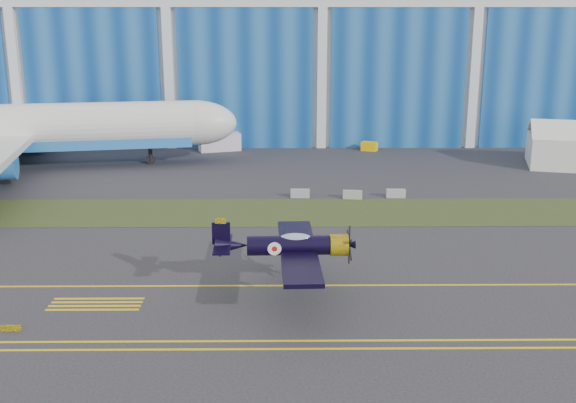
{
  "coord_description": "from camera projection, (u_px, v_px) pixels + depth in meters",
  "views": [
    {
      "loc": [
        -5.83,
        -48.99,
        17.72
      ],
      "look_at": [
        -5.33,
        1.82,
        4.29
      ],
      "focal_mm": 42.0,
      "sensor_mm": 36.0,
      "label": 1
    }
  ],
  "objects": [
    {
      "name": "ground",
      "position": [
        357.0,
        261.0,
        51.95
      ],
      "size": [
        260.0,
        260.0,
        0.0
      ],
      "primitive_type": "plane",
      "color": "#343238",
      "rests_on": "ground"
    },
    {
      "name": "grass_median",
      "position": [
        342.0,
        212.0,
        65.48
      ],
      "size": [
        260.0,
        10.0,
        0.02
      ],
      "primitive_type": "cube",
      "color": "#475128",
      "rests_on": "ground"
    },
    {
      "name": "hangar",
      "position": [
        315.0,
        40.0,
        117.52
      ],
      "size": [
        220.0,
        45.7,
        30.0
      ],
      "color": "silver",
      "rests_on": "ground"
    },
    {
      "name": "taxiway_centreline",
      "position": [
        365.0,
        285.0,
        47.11
      ],
      "size": [
        200.0,
        0.2,
        0.02
      ],
      "primitive_type": "cube",
      "color": "yellow",
      "rests_on": "ground"
    },
    {
      "name": "edge_line_near",
      "position": [
        385.0,
        349.0,
        37.93
      ],
      "size": [
        80.0,
        0.2,
        0.02
      ],
      "primitive_type": "cube",
      "color": "yellow",
      "rests_on": "ground"
    },
    {
      "name": "edge_line_far",
      "position": [
        383.0,
        340.0,
        38.9
      ],
      "size": [
        80.0,
        0.2,
        0.02
      ],
      "primitive_type": "cube",
      "color": "yellow",
      "rests_on": "ground"
    },
    {
      "name": "hold_short_ladder",
      "position": [
        96.0,
        304.0,
        43.95
      ],
      "size": [
        6.0,
        2.4,
        0.02
      ],
      "primitive_type": null,
      "color": "yellow",
      "rests_on": "ground"
    },
    {
      "name": "guard_board_left",
      "position": [
        11.0,
        328.0,
        40.1
      ],
      "size": [
        1.2,
        0.15,
        0.35
      ],
      "primitive_type": "cube",
      "color": "yellow",
      "rests_on": "ground"
    },
    {
      "name": "warbird",
      "position": [
        289.0,
        245.0,
        44.02
      ],
      "size": [
        10.8,
        12.91,
        3.74
      ],
      "rotation": [
        0.0,
        0.0,
        0.03
      ],
      "color": "black",
      "rests_on": "ground"
    },
    {
      "name": "shipping_container",
      "position": [
        220.0,
        142.0,
        96.84
      ],
      "size": [
        6.24,
        3.97,
        2.52
      ],
      "primitive_type": "cube",
      "rotation": [
        0.0,
        0.0,
        0.31
      ],
      "color": "silver",
      "rests_on": "ground"
    },
    {
      "name": "tug",
      "position": [
        369.0,
        146.0,
        97.01
      ],
      "size": [
        2.55,
        2.1,
        1.28
      ],
      "primitive_type": "cube",
      "rotation": [
        0.0,
        0.0,
        -0.39
      ],
      "color": "#FFC206",
      "rests_on": "ground"
    },
    {
      "name": "barrier_a",
      "position": [
        300.0,
        193.0,
        70.83
      ],
      "size": [
        2.02,
        0.68,
        0.9
      ],
      "primitive_type": "cube",
      "rotation": [
        0.0,
        0.0,
        -0.04
      ],
      "color": "#8B9C9A",
      "rests_on": "ground"
    },
    {
      "name": "barrier_b",
      "position": [
        353.0,
        195.0,
        70.28
      ],
      "size": [
        2.06,
        0.85,
        0.9
      ],
      "primitive_type": "cube",
      "rotation": [
        0.0,
        0.0,
        -0.13
      ],
      "color": "#969A89",
      "rests_on": "ground"
    },
    {
      "name": "barrier_c",
      "position": [
        396.0,
        193.0,
        70.83
      ],
      "size": [
        2.03,
        0.71,
        0.9
      ],
      "primitive_type": "cube",
      "rotation": [
        0.0,
        0.0,
        -0.05
      ],
      "color": "#9C9999",
      "rests_on": "ground"
    }
  ]
}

